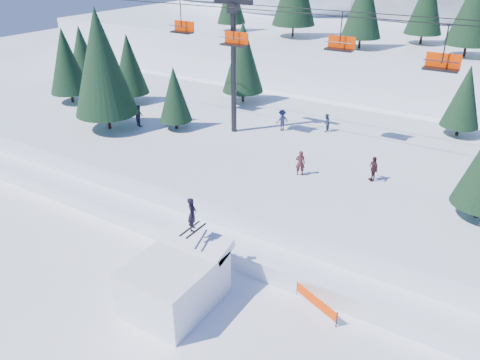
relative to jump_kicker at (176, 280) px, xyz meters
The scene contains 9 objects.
ground 2.67m from the jump_kicker, 36.16° to the right, with size 160.00×160.00×0.00m, color white.
mid_shelf 16.75m from the jump_kicker, 83.67° to the left, with size 70.00×22.00×2.50m, color white.
berm 6.95m from the jump_kicker, 74.47° to the left, with size 70.00×6.00×1.10m, color white.
jump_kicker is the anchor object (origin of this frame).
chairlift 18.91m from the jump_kicker, 76.61° to the left, with size 46.00×3.21×10.28m.
conifer_stand 17.84m from the jump_kicker, 84.59° to the left, with size 64.76×17.75×9.74m.
distant_skiers 16.90m from the jump_kicker, 95.40° to the left, with size 29.79×9.39×1.80m.
banner_near 7.04m from the jump_kicker, 26.60° to the left, with size 2.64×1.15×0.90m.
banner_far 12.98m from the jump_kicker, 18.44° to the left, with size 2.86×0.09×0.90m.
Camera 1 is at (10.64, -12.70, 16.26)m, focal length 35.00 mm.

